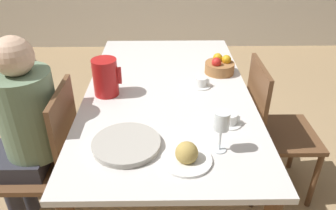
# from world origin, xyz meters

# --- Properties ---
(ground_plane) EXTENTS (20.00, 20.00, 0.00)m
(ground_plane) POSITION_xyz_m (0.00, 0.00, 0.00)
(ground_plane) COLOR tan
(dining_table) EXTENTS (0.94, 1.69, 0.76)m
(dining_table) POSITION_xyz_m (0.00, 0.00, 0.66)
(dining_table) COLOR silver
(dining_table) RESTS_ON ground_plane
(chair_person_side) EXTENTS (0.42, 0.42, 0.91)m
(chair_person_side) POSITION_xyz_m (-0.66, -0.29, 0.49)
(chair_person_side) COLOR brown
(chair_person_side) RESTS_ON ground_plane
(chair_opposite) EXTENTS (0.42, 0.42, 0.91)m
(chair_opposite) POSITION_xyz_m (0.66, 0.00, 0.49)
(chair_opposite) COLOR brown
(chair_opposite) RESTS_ON ground_plane
(person_seated) EXTENTS (0.39, 0.41, 1.19)m
(person_seated) POSITION_xyz_m (-0.75, -0.27, 0.70)
(person_seated) COLOR #33333D
(person_seated) RESTS_ON ground_plane
(red_pitcher) EXTENTS (0.16, 0.14, 0.21)m
(red_pitcher) POSITION_xyz_m (-0.34, -0.04, 0.87)
(red_pitcher) COLOR red
(red_pitcher) RESTS_ON dining_table
(wine_glass_water) EXTENTS (0.07, 0.07, 0.19)m
(wine_glass_water) POSITION_xyz_m (0.22, -0.56, 0.91)
(wine_glass_water) COLOR white
(wine_glass_water) RESTS_ON dining_table
(teacup_near_person) EXTENTS (0.12, 0.12, 0.06)m
(teacup_near_person) POSITION_xyz_m (0.30, -0.36, 0.79)
(teacup_near_person) COLOR white
(teacup_near_person) RESTS_ON dining_table
(teacup_across) EXTENTS (0.12, 0.12, 0.06)m
(teacup_across) POSITION_xyz_m (0.20, 0.05, 0.79)
(teacup_across) COLOR white
(teacup_across) RESTS_ON dining_table
(serving_tray) EXTENTS (0.30, 0.30, 0.03)m
(serving_tray) POSITION_xyz_m (-0.19, -0.53, 0.78)
(serving_tray) COLOR #B7B2A8
(serving_tray) RESTS_ON dining_table
(bread_plate) EXTENTS (0.22, 0.22, 0.10)m
(bread_plate) POSITION_xyz_m (0.07, -0.63, 0.79)
(bread_plate) COLOR white
(bread_plate) RESTS_ON dining_table
(fruit_bowl) EXTENTS (0.19, 0.19, 0.12)m
(fruit_bowl) POSITION_xyz_m (0.34, 0.24, 0.81)
(fruit_bowl) COLOR #9E6B3D
(fruit_bowl) RESTS_ON dining_table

